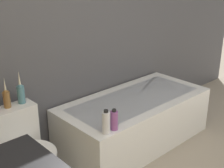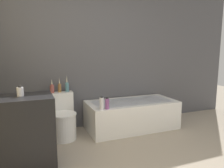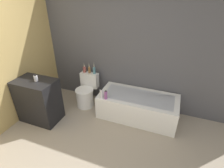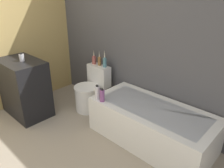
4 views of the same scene
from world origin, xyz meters
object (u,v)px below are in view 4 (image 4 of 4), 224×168
Objects in this scene: vase_gold at (94,59)px; vase_bronze at (105,62)px; bathtub at (151,124)px; shampoo_bottle_short at (102,96)px; toilet at (90,92)px; shampoo_bottle_tall at (97,93)px; soap_bottle_glass at (22,57)px; vase_silver at (99,60)px.

vase_gold is 0.24m from vase_bronze.
bathtub is at bearing -12.62° from vase_bronze.
shampoo_bottle_short reaches higher than bathtub.
bathtub is 1.20m from toilet.
shampoo_bottle_tall is at bearing -154.79° from bathtub.
soap_bottle_glass reaches higher than vase_bronze.
vase_gold is 0.93× the size of vase_silver.
toilet is at bearing -90.00° from vase_silver.
soap_bottle_glass is 1.24m from shampoo_bottle_tall.
vase_silver reaches higher than shampoo_bottle_short.
soap_bottle_glass is (-1.77, -0.75, 0.68)m from bathtub.
vase_silver is 0.12m from vase_bronze.
soap_bottle_glass reaches higher than vase_silver.
vase_bronze is at bearing 132.46° from shampoo_bottle_short.
vase_bronze is (0.12, 0.22, 0.49)m from toilet.
vase_bronze is 0.78m from shampoo_bottle_short.
bathtub is at bearing -10.11° from vase_gold.
vase_silver reaches higher than shampoo_bottle_tall.
shampoo_bottle_tall is (-0.67, -0.31, 0.34)m from bathtub.
vase_silver is at bearing 179.64° from vase_bronze.
bathtub is 0.81m from shampoo_bottle_tall.
toilet is at bearing -119.11° from vase_bronze.
shampoo_bottle_tall is (0.54, -0.56, -0.19)m from vase_silver.
bathtub is 1.34m from vase_silver.
soap_bottle_glass is 0.59× the size of shampoo_bottle_tall.
soap_bottle_glass is at bearing -159.67° from shampoo_bottle_short.
vase_bronze reaches higher than vase_gold.
vase_bronze is at bearing 167.38° from bathtub.
shampoo_bottle_short is (-0.58, -0.31, 0.33)m from bathtub.
vase_gold is 0.84× the size of vase_bronze.
shampoo_bottle_short is (1.20, 0.44, -0.36)m from soap_bottle_glass.
vase_bronze is 1.33× the size of shampoo_bottle_tall.
vase_silver is 1.21× the size of shampoo_bottle_tall.
shampoo_bottle_short is at bearing -151.75° from bathtub.
vase_silver is at bearing 168.59° from bathtub.
shampoo_bottle_short is at bearing -41.43° from vase_silver.
vase_gold is at bearing -178.61° from vase_bronze.
shampoo_bottle_short is (0.50, -0.55, -0.22)m from vase_bronze.
bathtub is 2.05m from soap_bottle_glass.
shampoo_bottle_tall reaches higher than bathtub.
toilet is 0.54m from vase_gold.
vase_silver is (0.00, 0.22, 0.48)m from toilet.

